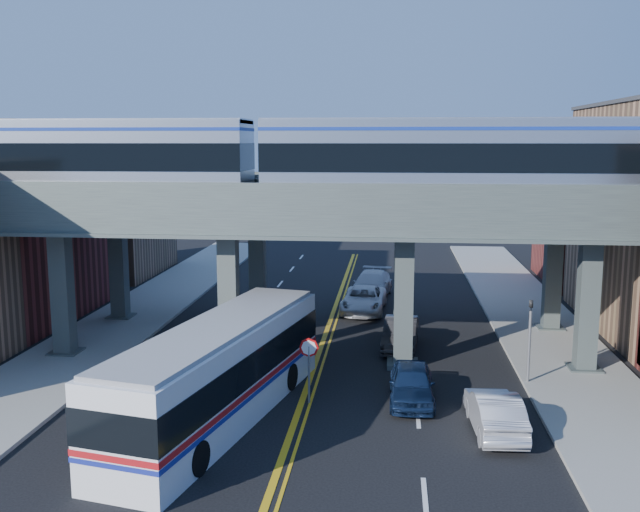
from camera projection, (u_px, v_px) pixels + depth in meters
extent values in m
plane|color=black|center=(291.00, 434.00, 24.99)|extent=(120.00, 120.00, 0.00)
cube|color=gray|center=(93.00, 343.00, 35.95)|extent=(5.00, 70.00, 0.16)
cube|color=gray|center=(562.00, 356.00, 33.64)|extent=(5.00, 70.00, 0.16)
cube|color=maroon|center=(16.00, 221.00, 41.68)|extent=(8.00, 14.00, 11.00)
cube|color=#A07253|center=(106.00, 222.00, 54.68)|extent=(8.00, 10.00, 8.00)
cube|color=maroon|center=(604.00, 221.00, 50.88)|extent=(8.00, 10.00, 9.00)
cube|color=#45504F|center=(63.00, 294.00, 33.57)|extent=(0.85, 0.85, 6.00)
cube|color=#45504F|center=(229.00, 298.00, 32.77)|extent=(0.85, 0.85, 6.00)
cube|color=#45504F|center=(404.00, 302.00, 31.96)|extent=(0.85, 0.85, 6.00)
cube|color=#45504F|center=(587.00, 306.00, 31.16)|extent=(0.85, 0.85, 6.00)
cube|color=#404945|center=(315.00, 219.00, 31.77)|extent=(52.00, 3.60, 1.40)
cube|color=#45504F|center=(119.00, 268.00, 40.44)|extent=(0.85, 0.85, 6.00)
cube|color=#45504F|center=(257.00, 271.00, 39.64)|extent=(0.85, 0.85, 6.00)
cube|color=#45504F|center=(402.00, 273.00, 38.84)|extent=(0.85, 0.85, 6.00)
cube|color=#45504F|center=(552.00, 276.00, 38.03)|extent=(0.85, 0.85, 6.00)
cube|color=#404945|center=(329.00, 205.00, 38.64)|extent=(52.00, 3.60, 1.40)
cube|color=black|center=(183.00, 199.00, 32.24)|extent=(2.41, 2.41, 0.27)
cube|color=silver|center=(68.00, 157.00, 32.47)|extent=(16.62, 3.17, 3.50)
cube|color=black|center=(68.00, 154.00, 32.45)|extent=(16.64, 3.23, 1.20)
cube|color=black|center=(332.00, 200.00, 31.56)|extent=(2.41, 2.41, 0.27)
cube|color=black|center=(580.00, 203.00, 30.49)|extent=(2.41, 2.41, 0.27)
cube|color=silver|center=(455.00, 158.00, 30.72)|extent=(16.62, 3.17, 3.50)
cube|color=black|center=(455.00, 154.00, 30.70)|extent=(16.64, 3.23, 1.20)
cylinder|color=slate|center=(309.00, 375.00, 27.72)|extent=(0.09, 0.09, 2.30)
cylinder|color=red|center=(309.00, 348.00, 27.55)|extent=(0.76, 0.04, 0.76)
cylinder|color=slate|center=(529.00, 348.00, 29.70)|extent=(0.12, 0.12, 3.20)
imported|color=black|center=(531.00, 300.00, 29.37)|extent=(0.15, 0.18, 0.90)
cube|color=white|center=(219.00, 374.00, 26.02)|extent=(5.69, 13.64, 3.44)
cube|color=black|center=(219.00, 363.00, 25.95)|extent=(5.76, 13.70, 1.17)
cube|color=#B21419|center=(219.00, 383.00, 26.08)|extent=(5.75, 13.69, 0.20)
cylinder|color=black|center=(159.00, 452.00, 22.21)|extent=(3.16, 1.73, 1.11)
cylinder|color=black|center=(260.00, 374.00, 29.71)|extent=(3.16, 1.73, 1.11)
imported|color=#101F3C|center=(412.00, 384.00, 27.95)|extent=(1.75, 4.34, 1.48)
imported|color=#2E2D30|center=(400.00, 334.00, 35.10)|extent=(1.93, 4.67, 1.50)
imported|color=white|center=(364.00, 300.00, 42.63)|extent=(2.76, 5.45, 1.48)
imported|color=silver|center=(371.00, 285.00, 46.60)|extent=(2.97, 5.93, 1.65)
imported|color=#B4B3B8|center=(495.00, 412.00, 25.05)|extent=(1.79, 4.55, 1.47)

